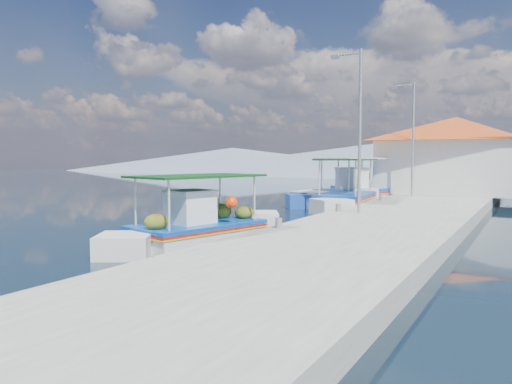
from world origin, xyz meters
The scene contains 11 objects.
ground centered at (0.00, 0.00, 0.00)m, with size 160.00×160.00×0.00m, color black.
quay centered at (5.90, 6.00, 0.25)m, with size 5.00×44.00×0.50m, color #ACAAA0.
bollards centered at (3.80, 5.25, 0.65)m, with size 0.20×17.20×0.30m.
main_caique centered at (1.69, -4.04, 0.44)m, with size 3.07×6.71×2.27m.
caique_green_canopy centered at (2.18, 7.63, 0.41)m, with size 2.60×7.38×2.77m.
caique_blue_hull centered at (0.33, 9.32, 0.32)m, with size 2.58×6.55×1.18m.
caique_far centered at (1.54, 10.96, 0.52)m, with size 4.00×7.66×2.82m.
harbor_building centered at (6.20, 15.00, 2.78)m, with size 10.49×10.49×4.40m.
lamp_post_near centered at (4.51, 2.00, 3.85)m, with size 1.21×0.14×6.00m.
lamp_post_far centered at (4.51, 11.00, 3.85)m, with size 1.21×0.14×6.00m.
mountain_ridge centered at (6.54, 56.00, 2.04)m, with size 171.40×96.00×5.50m.
Camera 1 is at (10.27, -15.77, 2.56)m, focal length 34.71 mm.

